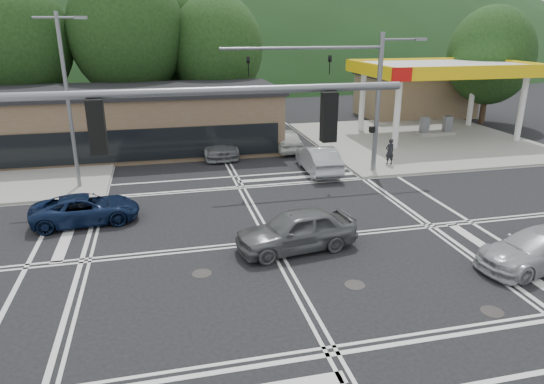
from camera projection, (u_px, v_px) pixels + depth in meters
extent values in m
plane|color=black|center=(271.00, 242.00, 19.73)|extent=(120.00, 120.00, 0.00)
cube|color=gray|center=(418.00, 140.00, 36.75)|extent=(16.00, 16.00, 0.15)
cylinder|color=silver|center=(397.00, 114.00, 33.46)|extent=(0.44, 0.44, 5.00)
cylinder|color=silver|center=(362.00, 102.00, 38.98)|extent=(0.44, 0.44, 5.00)
cylinder|color=silver|center=(521.00, 109.00, 35.63)|extent=(0.44, 0.44, 5.00)
cylinder|color=silver|center=(472.00, 97.00, 41.15)|extent=(0.44, 0.44, 5.00)
cube|color=silver|center=(442.00, 68.00, 36.39)|extent=(12.00, 8.00, 0.60)
cube|color=yellow|center=(475.00, 73.00, 32.71)|extent=(12.20, 0.25, 0.90)
cube|color=yellow|center=(416.00, 64.00, 40.07)|extent=(12.20, 0.25, 0.90)
cube|color=yellow|center=(368.00, 69.00, 35.09)|extent=(0.25, 8.20, 0.90)
cube|color=yellow|center=(512.00, 66.00, 37.69)|extent=(0.25, 8.20, 0.90)
cube|color=red|center=(402.00, 75.00, 31.38)|extent=(1.40, 0.12, 0.90)
cube|color=gray|center=(435.00, 134.00, 38.04)|extent=(3.00, 1.00, 0.30)
cube|color=slate|center=(424.00, 125.00, 37.60)|extent=(0.60, 0.50, 1.30)
cube|color=slate|center=(447.00, 124.00, 38.03)|extent=(0.60, 0.50, 1.30)
cube|color=#846B4F|center=(414.00, 96.00, 46.43)|extent=(10.00, 6.00, 3.80)
cube|color=brown|center=(100.00, 123.00, 32.97)|extent=(24.00, 8.00, 4.00)
ellipsoid|color=#1C3618|center=(174.00, 66.00, 102.47)|extent=(252.00, 126.00, 140.00)
cylinder|color=#382619|center=(28.00, 105.00, 37.96)|extent=(0.50, 0.50, 4.84)
ellipsoid|color=black|center=(17.00, 42.00, 36.41)|extent=(8.00, 8.00, 9.20)
cylinder|color=#382619|center=(133.00, 98.00, 39.63)|extent=(0.50, 0.50, 5.28)
ellipsoid|color=black|center=(127.00, 32.00, 37.93)|extent=(9.00, 9.00, 10.35)
cylinder|color=#382619|center=(218.00, 101.00, 41.29)|extent=(0.50, 0.50, 4.40)
ellipsoid|color=black|center=(216.00, 48.00, 39.88)|extent=(7.60, 7.60, 8.74)
cylinder|color=#382619|center=(180.00, 93.00, 44.24)|extent=(0.50, 0.50, 4.84)
ellipsoid|color=black|center=(177.00, 39.00, 42.69)|extent=(8.40, 8.40, 9.66)
cylinder|color=#382619|center=(484.00, 101.00, 42.67)|extent=(0.50, 0.50, 3.96)
ellipsoid|color=black|center=(491.00, 56.00, 41.40)|extent=(7.20, 7.20, 8.28)
cylinder|color=slate|center=(69.00, 105.00, 24.68)|extent=(0.20, 0.20, 9.00)
cylinder|color=slate|center=(57.00, 17.00, 23.30)|extent=(2.20, 0.12, 0.12)
cube|color=slate|center=(81.00, 18.00, 23.54)|extent=(0.60, 0.25, 0.15)
cylinder|color=slate|center=(378.00, 105.00, 27.73)|extent=(0.28, 0.28, 8.00)
cylinder|color=slate|center=(304.00, 48.00, 25.71)|extent=(9.00, 0.16, 0.16)
imported|color=black|center=(330.00, 65.00, 26.33)|extent=(0.16, 0.20, 1.00)
imported|color=black|center=(248.00, 66.00, 25.35)|extent=(0.16, 0.20, 1.00)
cylinder|color=slate|center=(402.00, 39.00, 26.81)|extent=(2.40, 0.12, 0.12)
cube|color=slate|center=(420.00, 39.00, 27.05)|extent=(0.70, 0.30, 0.15)
cube|color=black|center=(372.00, 130.00, 28.14)|extent=(0.25, 0.30, 0.35)
cylinder|color=slate|center=(178.00, 92.00, 9.02)|extent=(9.00, 0.16, 0.16)
cube|color=black|center=(97.00, 128.00, 8.90)|extent=(0.30, 0.25, 1.00)
cube|color=black|center=(329.00, 117.00, 9.87)|extent=(0.30, 0.25, 1.00)
imported|color=#0D1A3A|center=(86.00, 209.00, 21.48)|extent=(4.78, 2.55, 1.28)
imported|color=#57595B|center=(296.00, 230.00, 18.86)|extent=(4.98, 2.56, 1.62)
imported|color=#A1A3A8|center=(539.00, 249.00, 17.53)|extent=(5.05, 2.62, 1.40)
imported|color=#9C9FA3|center=(319.00, 159.00, 28.83)|extent=(1.89, 4.90, 1.59)
imported|color=silver|center=(285.00, 139.00, 33.81)|extent=(1.94, 4.60, 1.55)
imported|color=slate|center=(215.00, 143.00, 32.71)|extent=(2.77, 5.75, 1.61)
imported|color=black|center=(390.00, 152.00, 29.87)|extent=(0.63, 0.46, 1.62)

